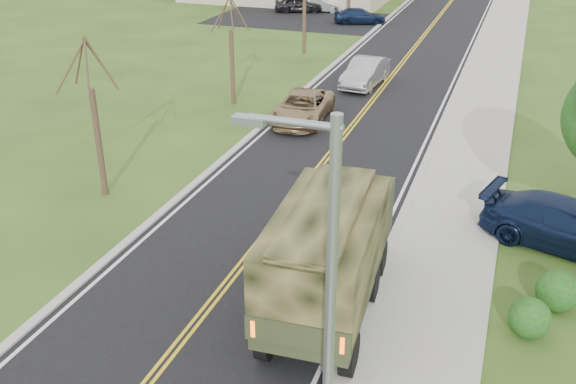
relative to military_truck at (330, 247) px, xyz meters
The scene contains 15 objects.
road 34.38m from the military_truck, 95.37° to the left, with size 8.00×120.00×0.01m, color black.
curb_right 34.24m from the military_truck, 88.43° to the left, with size 0.30×120.00×0.12m, color #9E998E.
sidewalk_right 34.34m from the military_truck, 85.51° to the left, with size 3.20×120.00×0.10m, color #9E998E.
curb_left 35.01m from the military_truck, 102.16° to the left, with size 0.30×120.00×0.10m, color #9E998E.
street_light 6.98m from the military_truck, 75.07° to the right, with size 1.65×0.22×8.00m.
bare_tree_a 11.05m from the military_truck, 157.77° to the left, with size 1.93×2.26×6.08m.
bare_tree_b 19.14m from the military_truck, 122.28° to the left, with size 1.83×2.14×5.73m.
bare_tree_c 29.98m from the military_truck, 109.93° to the left, with size 2.04×2.39×6.42m.
military_truck is the anchor object (origin of this frame).
suv_champagne 15.89m from the military_truck, 111.35° to the left, with size 2.39×5.18×1.44m, color #9A7E57.
sedan_silver 22.40m from the military_truck, 101.12° to the left, with size 1.68×4.81×1.59m, color #A1A1A5.
pickup_navy 8.74m from the military_truck, 42.83° to the left, with size 2.25×5.55×1.61m, color #0E1935.
lot_car_dark 46.11m from the military_truck, 110.09° to the left, with size 1.78×4.43×1.51m, color black.
lot_car_silver 46.30m from the military_truck, 107.35° to the left, with size 1.34×3.84×1.27m, color #B2B3B8.
lot_car_navy 41.02m from the military_truck, 102.91° to the left, with size 1.78×4.38×1.27m, color black.
Camera 1 is at (7.19, -8.52, 10.82)m, focal length 40.00 mm.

